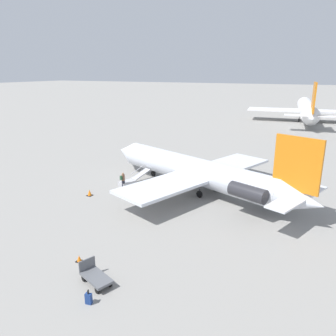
{
  "coord_description": "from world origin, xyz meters",
  "views": [
    {
      "loc": [
        -12.05,
        31.22,
        12.4
      ],
      "look_at": [
        3.13,
        -0.22,
        1.96
      ],
      "focal_mm": 35.0,
      "sensor_mm": 36.0,
      "label": 1
    }
  ],
  "objects": [
    {
      "name": "airplane_main",
      "position": [
        -0.87,
        0.32,
        2.22
      ],
      "size": [
        26.09,
        20.0,
        7.39
      ],
      "rotation": [
        0.0,
        0.0,
        -0.36
      ],
      "color": "silver",
      "rests_on": "ground"
    },
    {
      "name": "passenger",
      "position": [
        7.11,
        2.86,
        1.0
      ],
      "size": [
        0.44,
        0.57,
        1.74
      ],
      "rotation": [
        0.0,
        0.0,
        -1.93
      ],
      "color": "#23232D",
      "rests_on": "ground"
    },
    {
      "name": "ground_plane",
      "position": [
        0.0,
        0.0,
        0.0
      ],
      "size": [
        600.0,
        600.0,
        0.0
      ],
      "primitive_type": "plane",
      "color": "gray"
    },
    {
      "name": "traffic_cone_near_cart",
      "position": [
        1.78,
        16.37,
        0.21
      ],
      "size": [
        0.42,
        0.42,
        0.46
      ],
      "color": "black",
      "rests_on": "ground"
    },
    {
      "name": "traffic_cone_near_stairs",
      "position": [
        8.95,
        6.32,
        0.29
      ],
      "size": [
        0.58,
        0.58,
        0.63
      ],
      "color": "black",
      "rests_on": "ground"
    },
    {
      "name": "luggage_cart",
      "position": [
        -0.66,
        17.76,
        0.46
      ],
      "size": [
        2.45,
        1.82,
        1.22
      ],
      "rotation": [
        0.0,
        0.0,
        -0.37
      ],
      "color": "#595B60",
      "rests_on": "ground"
    },
    {
      "name": "airplane_far_center",
      "position": [
        -7.51,
        -58.8,
        3.03
      ],
      "size": [
        29.18,
        38.96,
        10.13
      ],
      "rotation": [
        0.0,
        0.0,
        4.83
      ],
      "color": "white",
      "rests_on": "ground"
    },
    {
      "name": "boarding_stairs",
      "position": [
        7.02,
        1.6,
        0.39
      ],
      "size": [
        2.34,
        4.12,
        1.8
      ],
      "rotation": [
        0.0,
        0.0,
        -1.93
      ],
      "color": "#B2B2B7",
      "rests_on": "ground"
    },
    {
      "name": "suitcase",
      "position": [
        -1.49,
        19.42,
        0.33
      ],
      "size": [
        0.39,
        0.27,
        0.88
      ],
      "rotation": [
        0.0,
        0.0,
        3.28
      ],
      "color": "navy",
      "rests_on": "ground"
    }
  ]
}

